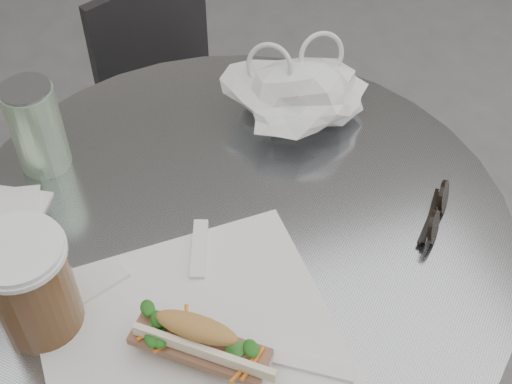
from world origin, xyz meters
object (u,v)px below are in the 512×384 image
object	(u,v)px
cafe_table	(236,335)
banh_mi	(199,342)
drink_can	(36,127)
chair_far	(197,153)
sunglasses	(436,213)
iced_coffee	(30,284)

from	to	relation	value
cafe_table	banh_mi	world-z (taller)	banh_mi
banh_mi	drink_can	world-z (taller)	drink_can
chair_far	banh_mi	distance (m)	0.90
cafe_table	banh_mi	size ratio (longest dim) A/B	3.91
chair_far	sunglasses	distance (m)	0.81
sunglasses	chair_far	bearing A→B (deg)	56.44
sunglasses	drink_can	xyz separation A→B (m)	(-0.47, 0.29, 0.05)
chair_far	banh_mi	xyz separation A→B (m)	(-0.19, -0.75, 0.46)
drink_can	chair_far	bearing A→B (deg)	50.40
chair_far	iced_coffee	size ratio (longest dim) A/B	2.30
cafe_table	iced_coffee	world-z (taller)	iced_coffee
cafe_table	chair_far	size ratio (longest dim) A/B	1.09
iced_coffee	sunglasses	distance (m)	0.52
banh_mi	iced_coffee	size ratio (longest dim) A/B	0.64
banh_mi	sunglasses	world-z (taller)	banh_mi
chair_far	sunglasses	size ratio (longest dim) A/B	7.86
cafe_table	chair_far	distance (m)	0.61
cafe_table	drink_can	xyz separation A→B (m)	(-0.21, 0.21, 0.34)
iced_coffee	sunglasses	bearing A→B (deg)	-2.33
cafe_table	drink_can	bearing A→B (deg)	136.10
banh_mi	iced_coffee	bearing A→B (deg)	-174.28
chair_far	iced_coffee	xyz separation A→B (m)	(-0.35, -0.64, 0.50)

